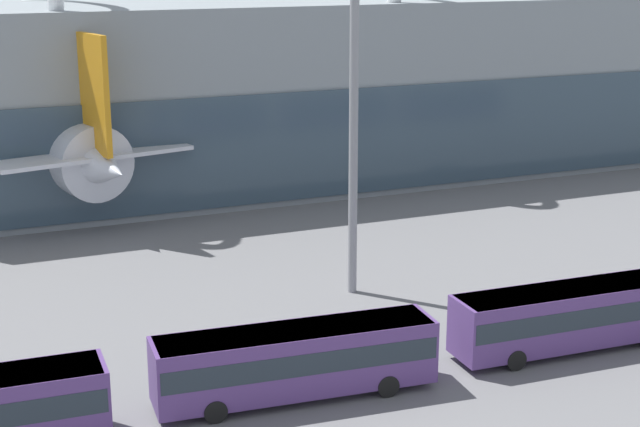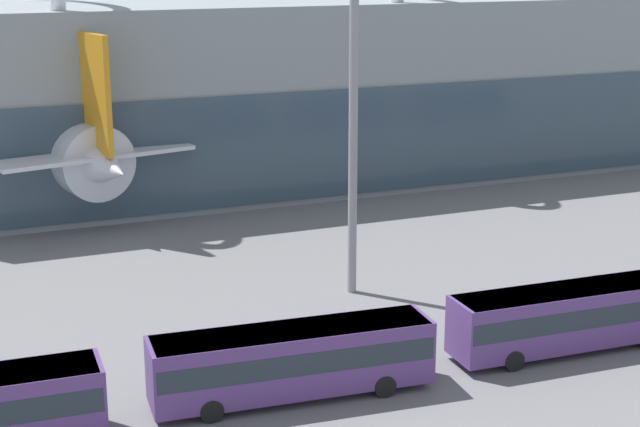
{
  "view_description": "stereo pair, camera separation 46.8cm",
  "coord_description": "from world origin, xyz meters",
  "px_view_note": "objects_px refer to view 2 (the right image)",
  "views": [
    {
      "loc": [
        -16.87,
        -28.2,
        19.11
      ],
      "look_at": [
        4.78,
        22.6,
        4.0
      ],
      "focal_mm": 55.0,
      "sensor_mm": 36.0,
      "label": 1
    },
    {
      "loc": [
        -16.44,
        -28.38,
        19.11
      ],
      "look_at": [
        4.78,
        22.6,
        4.0
      ],
      "focal_mm": 55.0,
      "sensor_mm": 36.0,
      "label": 2
    }
  ],
  "objects_px": {
    "airliner_at_gate_far": "(22,131)",
    "airliner_parked_remote": "(542,83)",
    "shuttle_bus_2": "(572,314)",
    "shuttle_bus_1": "(293,358)"
  },
  "relations": [
    {
      "from": "airliner_parked_remote",
      "to": "shuttle_bus_1",
      "type": "distance_m",
      "value": 66.9
    },
    {
      "from": "airliner_at_gate_far",
      "to": "shuttle_bus_1",
      "type": "xyz_separation_m",
      "value": [
        6.32,
        -44.0,
        -2.91
      ]
    },
    {
      "from": "airliner_at_gate_far",
      "to": "shuttle_bus_2",
      "type": "relative_size",
      "value": 3.14
    },
    {
      "from": "airliner_parked_remote",
      "to": "shuttle_bus_2",
      "type": "xyz_separation_m",
      "value": [
        -31.9,
        -48.5,
        -3.51
      ]
    },
    {
      "from": "airliner_parked_remote",
      "to": "shuttle_bus_1",
      "type": "height_order",
      "value": "airliner_parked_remote"
    },
    {
      "from": "airliner_at_gate_far",
      "to": "airliner_parked_remote",
      "type": "bearing_deg",
      "value": -98.24
    },
    {
      "from": "airliner_at_gate_far",
      "to": "airliner_parked_remote",
      "type": "distance_m",
      "value": 52.77
    },
    {
      "from": "shuttle_bus_1",
      "to": "shuttle_bus_2",
      "type": "relative_size",
      "value": 1.01
    },
    {
      "from": "airliner_at_gate_far",
      "to": "shuttle_bus_1",
      "type": "distance_m",
      "value": 44.54
    },
    {
      "from": "airliner_at_gate_far",
      "to": "airliner_parked_remote",
      "type": "relative_size",
      "value": 1.05
    }
  ]
}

